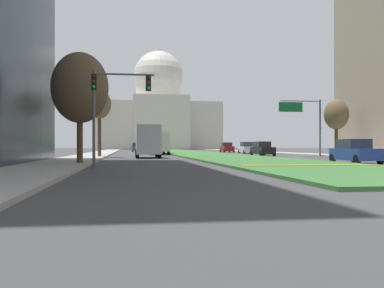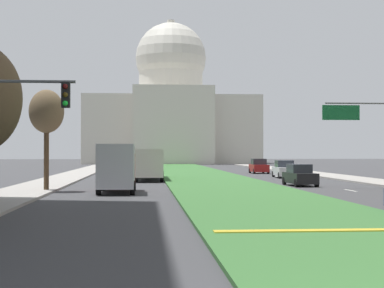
% 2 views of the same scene
% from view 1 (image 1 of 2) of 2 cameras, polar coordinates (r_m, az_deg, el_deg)
% --- Properties ---
extents(ground_plane, '(295.71, 295.71, 0.00)m').
position_cam_1_polar(ground_plane, '(78.39, -1.17, -1.12)').
color(ground_plane, '#3D3D3F').
extents(grass_median, '(8.72, 120.97, 0.14)m').
position_cam_1_polar(grass_median, '(71.73, -0.50, -1.15)').
color(grass_median, '#386B33').
rests_on(grass_median, ground_plane).
extents(median_curb_nose, '(7.85, 0.50, 0.04)m').
position_cam_1_polar(median_curb_nose, '(24.22, 15.53, -2.73)').
color(median_curb_nose, gold).
rests_on(median_curb_nose, grass_median).
extents(lane_dashes_right, '(0.16, 55.38, 0.01)m').
position_cam_1_polar(lane_dashes_right, '(55.95, 10.47, -1.47)').
color(lane_dashes_right, silver).
rests_on(lane_dashes_right, ground_plane).
extents(sidewalk_left, '(4.00, 120.97, 0.15)m').
position_cam_1_polar(sidewalk_left, '(64.49, -12.21, -1.24)').
color(sidewalk_left, '#9E9991').
rests_on(sidewalk_left, ground_plane).
extents(sidewalk_right, '(4.00, 120.97, 0.15)m').
position_cam_1_polar(sidewalk_right, '(68.64, 12.06, -1.18)').
color(sidewalk_right, '#9E9991').
rests_on(sidewalk_right, ground_plane).
extents(capitol_building, '(39.53, 27.02, 33.76)m').
position_cam_1_polar(capitol_building, '(144.98, -4.46, 4.10)').
color(capitol_building, beige).
rests_on(capitol_building, ground_plane).
extents(traffic_light_near_left, '(3.34, 0.35, 5.20)m').
position_cam_1_polar(traffic_light_near_left, '(23.44, -10.81, 6.08)').
color(traffic_light_near_left, '#515456').
rests_on(traffic_light_near_left, ground_plane).
extents(overhead_guide_sign, '(5.03, 0.20, 6.50)m').
position_cam_1_polar(overhead_guide_sign, '(50.61, 14.78, 3.63)').
color(overhead_guide_sign, '#515456').
rests_on(overhead_guide_sign, ground_plane).
extents(street_tree_left_near, '(3.56, 3.56, 7.10)m').
position_cam_1_polar(street_tree_left_near, '(28.13, -14.64, 7.19)').
color(street_tree_left_near, '#4C3823').
rests_on(street_tree_left_near, ground_plane).
extents(street_tree_left_mid, '(2.36, 2.36, 6.92)m').
position_cam_1_polar(street_tree_left_mid, '(44.65, -12.17, 5.08)').
color(street_tree_left_mid, '#4C3823').
rests_on(street_tree_left_mid, ground_plane).
extents(street_tree_right_mid, '(2.73, 2.73, 6.47)m').
position_cam_1_polar(street_tree_right_mid, '(51.21, 18.59, 3.69)').
color(street_tree_right_mid, '#4C3823').
rests_on(street_tree_right_mid, ground_plane).
extents(sedan_lead_stopped, '(1.88, 4.26, 1.68)m').
position_cam_1_polar(sedan_lead_stopped, '(31.94, 20.80, -0.98)').
color(sedan_lead_stopped, navy).
rests_on(sedan_lead_stopped, ground_plane).
extents(sedan_midblock, '(1.93, 4.52, 1.73)m').
position_cam_1_polar(sedan_midblock, '(52.53, 9.32, -0.67)').
color(sedan_midblock, black).
rests_on(sedan_midblock, ground_plane).
extents(sedan_distant, '(2.15, 4.75, 1.81)m').
position_cam_1_polar(sedan_distant, '(67.53, 7.30, -0.54)').
color(sedan_distant, silver).
rests_on(sedan_distant, ground_plane).
extents(sedan_far_horizon, '(1.98, 4.18, 1.83)m').
position_cam_1_polar(sedan_far_horizon, '(79.61, 4.65, -0.49)').
color(sedan_far_horizon, maroon).
rests_on(sedan_far_horizon, ground_plane).
extents(sedan_very_far, '(1.98, 4.23, 1.84)m').
position_cam_1_polar(sedan_very_far, '(88.59, -7.36, -0.46)').
color(sedan_very_far, '#4C5156').
rests_on(sedan_very_far, ground_plane).
extents(box_truck_delivery, '(2.40, 6.40, 3.20)m').
position_cam_1_polar(box_truck_delivery, '(42.94, -5.89, 0.38)').
color(box_truck_delivery, maroon).
rests_on(box_truck_delivery, ground_plane).
extents(city_bus, '(2.62, 11.00, 2.95)m').
position_cam_1_polar(city_bus, '(60.84, -4.55, 0.29)').
color(city_bus, beige).
rests_on(city_bus, ground_plane).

